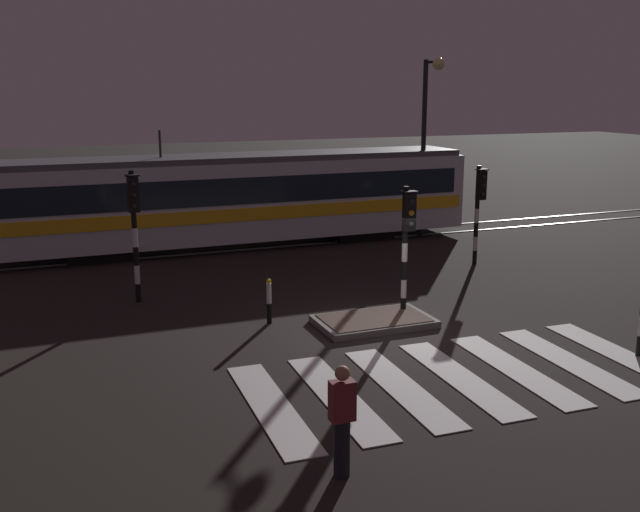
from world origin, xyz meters
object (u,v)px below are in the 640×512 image
traffic_light_corner_far_right (479,200)px  pedestrian_waiting_at_kerb (342,420)px  traffic_light_corner_far_left (134,217)px  bollard_island_edge (269,301)px  street_lamp_trackside_right (428,125)px  tram (236,198)px  traffic_light_median_centre (407,232)px

traffic_light_corner_far_right → pedestrian_waiting_at_kerb: bearing=-131.4°
traffic_light_corner_far_right → pedestrian_waiting_at_kerb: size_ratio=1.85×
traffic_light_corner_far_left → bollard_island_edge: (2.68, -2.89, -1.74)m
street_lamp_trackside_right → bollard_island_edge: bearing=-138.3°
tram → pedestrian_waiting_at_kerb: bearing=-99.7°
tram → bollard_island_edge: bearing=-100.1°
traffic_light_corner_far_right → pedestrian_waiting_at_kerb: (-9.07, -10.27, -1.21)m
pedestrian_waiting_at_kerb → traffic_light_corner_far_right: bearing=48.6°
street_lamp_trackside_right → bollard_island_edge: size_ratio=5.90×
traffic_light_corner_far_left → traffic_light_corner_far_right: 10.62m
street_lamp_trackside_right → tram: 7.48m
tram → traffic_light_corner_far_left: bearing=-126.1°
traffic_light_corner_far_right → bollard_island_edge: traffic_light_corner_far_right is taller
pedestrian_waiting_at_kerb → tram: bearing=80.3°
street_lamp_trackside_right → pedestrian_waiting_at_kerb: bearing=-123.4°
traffic_light_corner_far_right → bollard_island_edge: (-7.93, -3.19, -1.53)m
tram → bollard_island_edge: size_ratio=15.49×
pedestrian_waiting_at_kerb → bollard_island_edge: pedestrian_waiting_at_kerb is taller
traffic_light_median_centre → traffic_light_corner_far_left: traffic_light_corner_far_left is taller
traffic_light_corner_far_right → bollard_island_edge: size_ratio=2.85×
tram → pedestrian_waiting_at_kerb: 16.03m
traffic_light_corner_far_left → street_lamp_trackside_right: 12.31m
traffic_light_median_centre → bollard_island_edge: traffic_light_median_centre is taller
traffic_light_median_centre → traffic_light_corner_far_right: bearing=40.1°
traffic_light_median_centre → traffic_light_corner_far_left: 6.97m
street_lamp_trackside_right → pedestrian_waiting_at_kerb: (-9.67, -14.68, -3.33)m
traffic_light_median_centre → traffic_light_corner_far_left: bearing=148.9°
traffic_light_corner_far_left → traffic_light_corner_far_right: (10.62, 0.31, -0.21)m
tram → traffic_light_corner_far_right: bearing=-40.8°
bollard_island_edge → tram: bearing=79.9°
bollard_island_edge → traffic_light_median_centre: bearing=-12.4°
traffic_light_corner_far_right → street_lamp_trackside_right: (0.60, 4.41, 2.12)m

